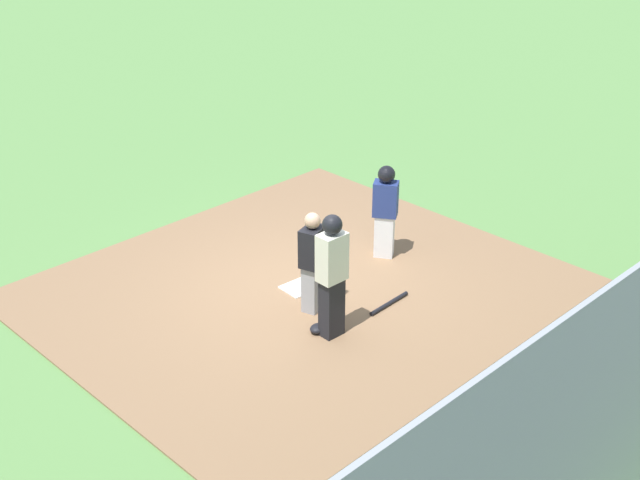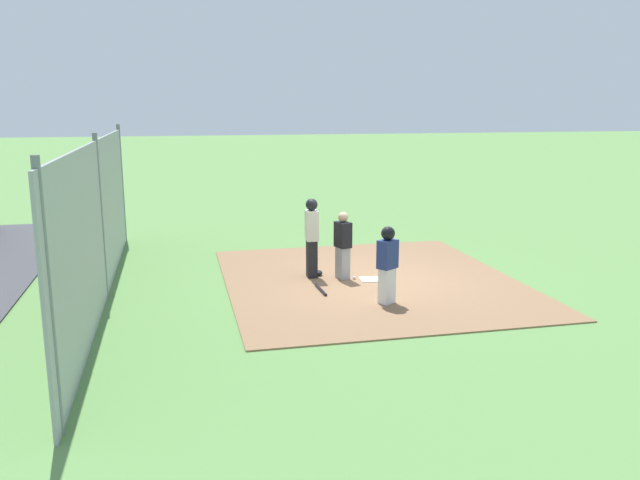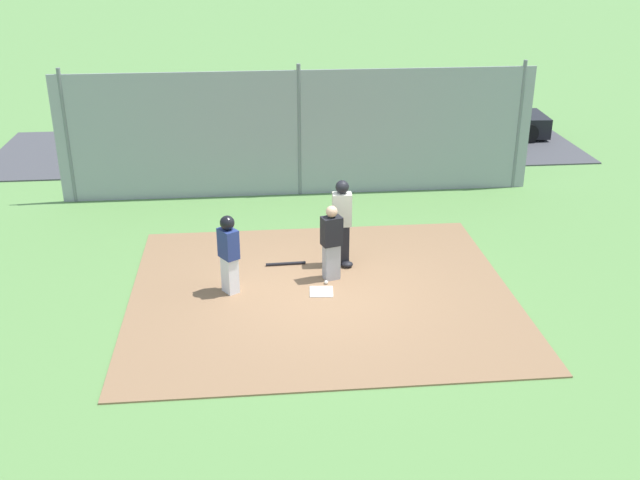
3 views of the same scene
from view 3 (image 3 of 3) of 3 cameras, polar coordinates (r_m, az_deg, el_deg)
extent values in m
plane|color=#5B8947|center=(14.01, 0.10, -4.18)|extent=(140.00, 140.00, 0.00)
cube|color=#896647|center=(14.00, 0.10, -4.12)|extent=(7.20, 6.40, 0.03)
cube|color=white|center=(13.99, 0.10, -4.03)|extent=(0.47, 0.47, 0.02)
cube|color=#9E9EA3|center=(14.37, 0.89, -1.69)|extent=(0.35, 0.30, 0.73)
cube|color=black|center=(14.11, 0.91, 0.70)|extent=(0.44, 0.36, 0.57)
sphere|color=tan|center=(13.96, 0.92, 2.22)|extent=(0.23, 0.23, 0.23)
cube|color=black|center=(14.96, 1.68, -0.37)|extent=(0.31, 0.23, 0.86)
cube|color=beige|center=(14.67, 1.71, 2.39)|extent=(0.39, 0.27, 0.68)
sphere|color=black|center=(14.51, 1.74, 4.13)|extent=(0.27, 0.27, 0.27)
cube|color=silver|center=(13.96, -7.00, -2.69)|extent=(0.35, 0.37, 0.71)
cube|color=navy|center=(13.69, -7.13, -0.28)|extent=(0.42, 0.46, 0.57)
sphere|color=tan|center=(13.54, -7.21, 1.25)|extent=(0.22, 0.22, 0.22)
sphere|color=black|center=(13.53, -7.22, 1.33)|extent=(0.27, 0.27, 0.27)
cylinder|color=black|center=(15.09, -2.67, -1.84)|extent=(0.82, 0.09, 0.06)
ellipsoid|color=black|center=(14.98, 2.12, -1.90)|extent=(0.24, 0.20, 0.12)
sphere|color=white|center=(14.29, 0.48, -3.30)|extent=(0.07, 0.07, 0.07)
cube|color=#93999E|center=(18.72, -1.62, 8.22)|extent=(12.00, 0.05, 3.20)
cylinder|color=slate|center=(19.90, 15.16, 8.57)|extent=(0.10, 0.10, 3.35)
cylinder|color=slate|center=(18.70, -1.63, 8.45)|extent=(0.10, 0.10, 3.35)
cylinder|color=slate|center=(19.19, -19.02, 7.57)|extent=(0.10, 0.10, 3.35)
cube|color=#424247|center=(23.30, -2.34, 7.21)|extent=(18.00, 5.20, 0.04)
cube|color=black|center=(24.95, 12.33, 8.78)|extent=(4.30, 1.95, 0.64)
cube|color=black|center=(24.77, 12.11, 10.13)|extent=(2.40, 1.70, 0.56)
cylinder|color=black|center=(26.13, 14.81, 8.97)|extent=(0.61, 0.22, 0.60)
cylinder|color=black|center=(24.56, 15.90, 7.96)|extent=(0.61, 0.22, 0.60)
cylinder|color=black|center=(25.48, 8.85, 9.11)|extent=(0.61, 0.22, 0.60)
cylinder|color=black|center=(23.87, 9.58, 8.10)|extent=(0.61, 0.22, 0.60)
cube|color=#28428C|center=(24.07, 4.86, 8.71)|extent=(4.43, 2.39, 0.64)
cube|color=navy|center=(23.93, 5.28, 10.09)|extent=(2.54, 1.93, 0.56)
cylinder|color=black|center=(23.30, 1.47, 8.04)|extent=(0.62, 0.28, 0.60)
cylinder|color=black|center=(24.94, 1.67, 9.06)|extent=(0.62, 0.28, 0.60)
cylinder|color=black|center=(23.34, 8.25, 7.83)|extent=(0.62, 0.28, 0.60)
cylinder|color=black|center=(24.98, 8.01, 8.87)|extent=(0.62, 0.28, 0.60)
cube|color=#B2B2B7|center=(23.70, -1.81, 8.55)|extent=(4.26, 1.86, 0.64)
cube|color=#97979C|center=(23.56, -1.46, 9.97)|extent=(2.37, 1.65, 0.56)
cylinder|color=black|center=(22.91, -5.19, 7.69)|extent=(0.61, 0.20, 0.60)
cylinder|color=black|center=(24.55, -5.09, 8.75)|extent=(0.61, 0.20, 0.60)
cylinder|color=black|center=(22.98, 1.69, 7.82)|extent=(0.61, 0.20, 0.60)
cylinder|color=black|center=(24.62, 1.34, 8.88)|extent=(0.61, 0.20, 0.60)
camera|label=1|loc=(22.42, 19.33, 22.28)|focal=48.41mm
camera|label=2|loc=(20.62, -42.03, 10.31)|focal=35.90mm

